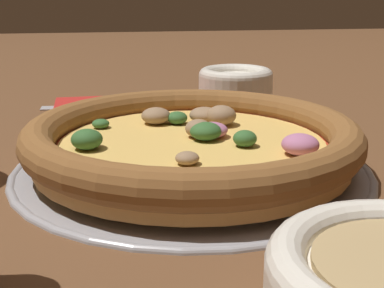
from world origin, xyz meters
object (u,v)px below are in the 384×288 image
pizza (192,140)px  napkin (110,104)px  pizza_tray (192,165)px  fork (97,106)px  bowl_far (236,85)px

pizza → napkin: pizza is taller
pizza_tray → fork: pizza_tray is taller
pizza → napkin: 0.29m
bowl_far → fork: bowl_far is taller
pizza → bowl_far: size_ratio=2.92×
pizza_tray → bowl_far: size_ratio=3.14×
pizza → napkin: (0.07, -0.28, -0.02)m
pizza → bowl_far: bearing=-111.4°
bowl_far → napkin: 0.18m
bowl_far → napkin: bowl_far is taller
pizza → bowl_far: 0.29m
napkin → fork: bearing=4.4°
pizza → fork: (0.09, -0.27, -0.03)m
pizza_tray → fork: (0.09, -0.28, -0.00)m
napkin → pizza_tray: bearing=104.5°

